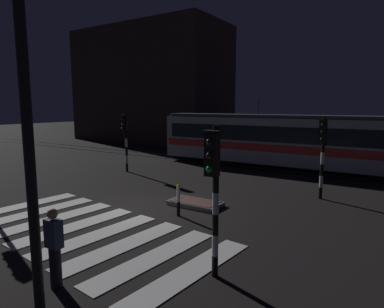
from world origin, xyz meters
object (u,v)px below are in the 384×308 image
object	(u,v)px
street_lamp_near_kerb	(6,34)
pedestrian_waiting_at_kerb	(54,248)
traffic_light_corner_far_right	(323,145)
bollard_island_edge	(178,200)
traffic_light_corner_near_right	(214,180)
tram	(299,141)
traffic_light_corner_far_left	(125,133)

from	to	relation	value
street_lamp_near_kerb	pedestrian_waiting_at_kerb	bearing A→B (deg)	122.87
traffic_light_corner_far_right	pedestrian_waiting_at_kerb	distance (m)	10.52
traffic_light_corner_far_right	pedestrian_waiting_at_kerb	bearing A→B (deg)	-107.51
pedestrian_waiting_at_kerb	bollard_island_edge	size ratio (longest dim) A/B	1.54
traffic_light_corner_near_right	street_lamp_near_kerb	size ratio (longest dim) A/B	0.43
street_lamp_near_kerb	bollard_island_edge	distance (m)	7.61
traffic_light_corner_near_right	traffic_light_corner_far_right	size ratio (longest dim) A/B	1.00
traffic_light_corner_near_right	street_lamp_near_kerb	distance (m)	4.53
traffic_light_corner_near_right	traffic_light_corner_far_right	world-z (taller)	traffic_light_corner_near_right
tram	street_lamp_near_kerb	bearing A→B (deg)	-89.95
traffic_light_corner_far_right	traffic_light_corner_near_right	bearing A→B (deg)	-94.23
traffic_light_corner_far_right	street_lamp_near_kerb	bearing A→B (deg)	-102.68
street_lamp_near_kerb	bollard_island_edge	bearing A→B (deg)	100.69
street_lamp_near_kerb	tram	size ratio (longest dim) A/B	0.44
traffic_light_corner_far_right	tram	xyz separation A→B (m)	(-2.49, 5.77, -0.46)
traffic_light_corner_near_right	tram	distance (m)	13.74
bollard_island_edge	traffic_light_corner_far_right	bearing A→B (deg)	52.97
traffic_light_corner_near_right	tram	xyz separation A→B (m)	(-1.91, 13.60, -0.47)
bollard_island_edge	street_lamp_near_kerb	bearing A→B (deg)	-79.31
traffic_light_corner_near_right	traffic_light_corner_far_left	xyz separation A→B (m)	(-10.07, 7.72, -0.00)
tram	bollard_island_edge	size ratio (longest dim) A/B	15.81
pedestrian_waiting_at_kerb	street_lamp_near_kerb	bearing A→B (deg)	-57.13
pedestrian_waiting_at_kerb	bollard_island_edge	bearing A→B (deg)	95.52
traffic_light_corner_near_right	traffic_light_corner_far_left	world-z (taller)	traffic_light_corner_near_right
traffic_light_corner_far_right	bollard_island_edge	distance (m)	6.26
tram	bollard_island_edge	bearing A→B (deg)	-96.20
street_lamp_near_kerb	bollard_island_edge	size ratio (longest dim) A/B	6.98
traffic_light_corner_near_right	bollard_island_edge	size ratio (longest dim) A/B	3.03
traffic_light_corner_far_left	pedestrian_waiting_at_kerb	xyz separation A→B (m)	(7.51, -9.84, -1.34)
traffic_light_corner_far_left	pedestrian_waiting_at_kerb	size ratio (longest dim) A/B	1.96
tram	pedestrian_waiting_at_kerb	bearing A→B (deg)	-92.39
tram	bollard_island_edge	distance (m)	10.72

